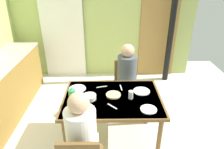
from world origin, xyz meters
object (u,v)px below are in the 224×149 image
(chair_far_diner, at_px, (126,83))
(person_near_diner, at_px, (81,131))
(person_far_diner, at_px, (127,71))
(serving_bowl_center, at_px, (89,97))
(water_bottle_green_near, at_px, (72,97))
(dining_table, at_px, (112,102))

(chair_far_diner, bearing_deg, person_near_diner, 69.26)
(person_near_diner, xyz_separation_m, person_far_diner, (0.55, 1.32, 0.00))
(person_near_diner, relative_size, serving_bowl_center, 4.53)
(person_far_diner, relative_size, water_bottle_green_near, 2.95)
(dining_table, xyz_separation_m, person_near_diner, (-0.31, -0.66, 0.12))
(water_bottle_green_near, distance_m, serving_bowl_center, 0.25)
(dining_table, bearing_deg, water_bottle_green_near, -158.44)
(person_near_diner, xyz_separation_m, serving_bowl_center, (0.02, 0.63, -0.02))
(person_near_diner, relative_size, water_bottle_green_near, 2.95)
(person_near_diner, bearing_deg, dining_table, 64.91)
(chair_far_diner, distance_m, person_far_diner, 0.31)
(person_near_diner, height_order, serving_bowl_center, person_near_diner)
(dining_table, height_order, water_bottle_green_near, water_bottle_green_near)
(chair_far_diner, height_order, serving_bowl_center, chair_far_diner)
(person_far_diner, bearing_deg, dining_table, 69.83)
(dining_table, distance_m, chair_far_diner, 0.85)
(dining_table, height_order, chair_far_diner, chair_far_diner)
(chair_far_diner, xyz_separation_m, person_near_diner, (-0.55, -1.46, 0.28))
(chair_far_diner, height_order, person_far_diner, person_far_diner)
(person_near_diner, xyz_separation_m, water_bottle_green_near, (-0.16, 0.48, 0.08))
(dining_table, distance_m, serving_bowl_center, 0.31)
(water_bottle_green_near, bearing_deg, person_far_diner, 50.04)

